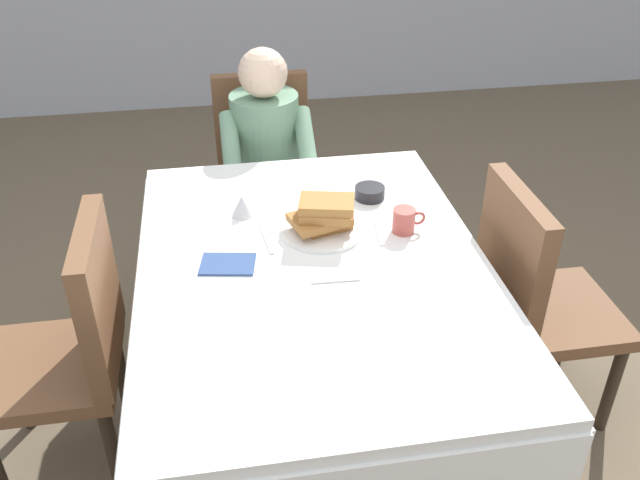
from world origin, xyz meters
TOP-DOWN VIEW (x-y plane):
  - ground_plane at (0.00, 0.00)m, footprint 14.00×14.00m
  - dining_table_main at (0.00, 0.00)m, footprint 1.12×1.52m
  - chair_diner at (-0.05, 1.17)m, footprint 0.44×0.45m
  - diner_person at (-0.05, 1.01)m, footprint 0.40×0.43m
  - chair_right_side at (0.77, 0.00)m, footprint 0.45×0.44m
  - chair_left_side at (-0.77, 0.00)m, footprint 0.45×0.44m
  - plate_breakfast at (0.06, 0.18)m, footprint 0.28×0.28m
  - breakfast_stack at (0.06, 0.17)m, footprint 0.23×0.20m
  - cup_coffee at (0.33, 0.14)m, footprint 0.11×0.08m
  - bowl_butter at (0.27, 0.39)m, footprint 0.11×0.11m
  - syrup_pitcher at (-0.20, 0.34)m, footprint 0.08×0.08m
  - fork_left_of_plate at (-0.13, 0.16)m, footprint 0.03×0.18m
  - knife_right_of_plate at (0.25, 0.16)m, footprint 0.04×0.20m
  - spoon_near_edge at (0.05, -0.11)m, footprint 0.15×0.02m
  - napkin_folded at (-0.27, 0.03)m, footprint 0.19×0.15m

SIDE VIEW (x-z plane):
  - ground_plane at x=0.00m, z-range 0.00..0.00m
  - chair_diner at x=-0.05m, z-range 0.06..0.99m
  - chair_right_side at x=0.77m, z-range 0.06..0.99m
  - chair_left_side at x=-0.77m, z-range 0.06..0.99m
  - dining_table_main at x=0.00m, z-range 0.28..1.02m
  - diner_person at x=-0.05m, z-range 0.11..1.23m
  - fork_left_of_plate at x=-0.13m, z-range 0.74..0.74m
  - knife_right_of_plate at x=0.25m, z-range 0.74..0.74m
  - spoon_near_edge at x=0.05m, z-range 0.74..0.74m
  - napkin_folded at x=-0.27m, z-range 0.74..0.75m
  - plate_breakfast at x=0.06m, z-range 0.74..0.76m
  - bowl_butter at x=0.27m, z-range 0.74..0.78m
  - syrup_pitcher at x=-0.20m, z-range 0.74..0.81m
  - cup_coffee at x=0.33m, z-range 0.74..0.83m
  - breakfast_stack at x=0.06m, z-range 0.76..0.87m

